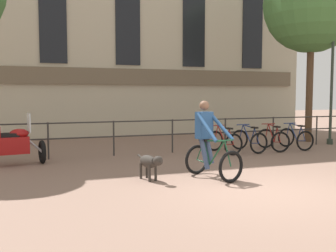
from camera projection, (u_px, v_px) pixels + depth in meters
ground_plane at (269, 190)px, 7.53m from camera, size 60.00×60.00×0.00m
canal_railing at (172, 130)px, 12.34m from camera, size 15.05×0.05×1.05m
building_facade at (126, 6)px, 17.34m from camera, size 18.00×0.72×11.51m
cyclist_with_bike at (209, 143)px, 8.67m from camera, size 0.97×1.31×1.70m
dog at (150, 162)px, 8.36m from camera, size 0.37×1.02×0.58m
parked_motorcycle at (11, 144)px, 10.06m from camera, size 1.69×0.83×1.35m
parked_bicycle_near_lamp at (224, 142)px, 12.26m from camera, size 0.77×1.17×0.86m
parked_bicycle_mid_left at (249, 140)px, 12.57m from camera, size 0.73×1.15×0.86m
parked_bicycle_mid_right at (273, 139)px, 12.88m from camera, size 0.82×1.20×0.86m
parked_bicycle_far_end at (295, 138)px, 13.19m from camera, size 0.72×1.14×0.86m
street_lamp at (332, 77)px, 14.22m from camera, size 0.28×0.28×4.41m
tree_canalside_right at (312, 5)px, 14.82m from camera, size 3.63×3.63×7.04m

